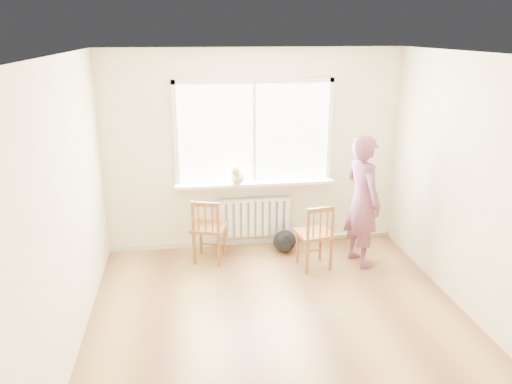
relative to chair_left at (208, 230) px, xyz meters
name	(u,v)px	position (x,y,z in m)	size (l,w,h in m)	color
floor	(285,333)	(0.67, -1.75, -0.44)	(4.50, 4.50, 0.00)	#A98045
ceiling	(291,55)	(0.67, -1.75, 2.26)	(4.50, 4.50, 0.00)	white
back_wall	(254,151)	(0.67, 0.50, 0.91)	(4.00, 0.01, 2.70)	beige
window	(254,128)	(0.67, 0.47, 1.23)	(2.12, 0.05, 1.42)	white
windowsill	(255,183)	(0.67, 0.39, 0.49)	(2.15, 0.22, 0.04)	white
radiator	(255,217)	(0.67, 0.41, 0.00)	(1.00, 0.12, 0.55)	white
heating_pipe	(340,235)	(1.92, 0.44, -0.36)	(0.04, 0.04, 1.40)	silver
baseboard	(254,241)	(0.67, 0.48, -0.40)	(4.00, 0.03, 0.08)	beige
chair_left	(208,230)	(0.00, 0.00, 0.00)	(0.53, 0.52, 0.87)	brown
chair_right	(316,236)	(1.33, -0.39, 0.00)	(0.48, 0.47, 0.86)	brown
person	(362,201)	(1.94, -0.30, 0.41)	(0.62, 0.40, 1.69)	#B43C59
cat	(237,175)	(0.42, 0.30, 0.64)	(0.26, 0.45, 0.30)	beige
backpack	(285,241)	(1.04, 0.15, -0.28)	(0.31, 0.23, 0.31)	black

